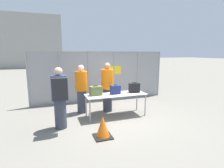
# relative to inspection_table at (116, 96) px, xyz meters

# --- Properties ---
(ground_plane) EXTENTS (120.00, 120.00, 0.00)m
(ground_plane) POSITION_rel_inspection_table_xyz_m (0.10, -0.16, -0.74)
(ground_plane) COLOR slate
(fence_section) EXTENTS (6.28, 0.07, 2.29)m
(fence_section) POSITION_rel_inspection_table_xyz_m (0.11, 2.15, 0.45)
(fence_section) COLOR gray
(fence_section) RESTS_ON ground_plane
(inspection_table) EXTENTS (2.13, 0.76, 0.80)m
(inspection_table) POSITION_rel_inspection_table_xyz_m (0.00, 0.00, 0.00)
(inspection_table) COLOR silver
(inspection_table) RESTS_ON ground_plane
(suitcase_olive) EXTENTS (0.41, 0.28, 0.33)m
(suitcase_olive) POSITION_rel_inspection_table_xyz_m (-0.70, 0.08, 0.21)
(suitcase_olive) COLOR #566033
(suitcase_olive) RESTS_ON inspection_table
(suitcase_navy) EXTENTS (0.34, 0.25, 0.33)m
(suitcase_navy) POSITION_rel_inspection_table_xyz_m (-0.01, 0.03, 0.21)
(suitcase_navy) COLOR navy
(suitcase_navy) RESTS_ON inspection_table
(suitcase_black) EXTENTS (0.40, 0.27, 0.37)m
(suitcase_black) POSITION_rel_inspection_table_xyz_m (0.72, 0.02, 0.23)
(suitcase_black) COLOR black
(suitcase_black) RESTS_ON inspection_table
(traveler_hooded) EXTENTS (0.45, 0.70, 1.83)m
(traveler_hooded) POSITION_rel_inspection_table_xyz_m (-1.91, -0.47, 0.26)
(traveler_hooded) COLOR #383D4C
(traveler_hooded) RESTS_ON ground_plane
(security_worker_near) EXTENTS (0.46, 0.46, 1.86)m
(security_worker_near) POSITION_rel_inspection_table_xyz_m (-0.12, 0.59, 0.22)
(security_worker_near) COLOR #383D4C
(security_worker_near) RESTS_ON ground_plane
(security_worker_far) EXTENTS (0.44, 0.44, 1.79)m
(security_worker_far) POSITION_rel_inspection_table_xyz_m (-1.08, 0.76, 0.18)
(security_worker_far) COLOR #383D4C
(security_worker_far) RESTS_ON ground_plane
(utility_trailer) EXTENTS (4.43, 2.08, 0.64)m
(utility_trailer) POSITION_rel_inspection_table_xyz_m (0.59, 3.72, -0.36)
(utility_trailer) COLOR #4C6B47
(utility_trailer) RESTS_ON ground_plane
(distant_hangar) EXTENTS (10.08, 8.47, 7.56)m
(distant_hangar) POSITION_rel_inspection_table_xyz_m (-5.27, 25.87, 3.04)
(distant_hangar) COLOR #999993
(distant_hangar) RESTS_ON ground_plane
(traffic_cone) EXTENTS (0.47, 0.47, 0.59)m
(traffic_cone) POSITION_rel_inspection_table_xyz_m (-0.90, -1.39, -0.47)
(traffic_cone) COLOR black
(traffic_cone) RESTS_ON ground_plane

